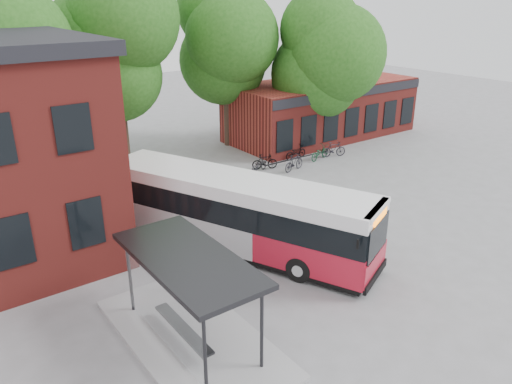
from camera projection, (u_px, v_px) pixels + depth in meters
ground at (285, 279)px, 18.61m from camera, size 100.00×100.00×0.00m
shop_row at (322, 109)px, 36.59m from camera, size 14.00×6.20×4.00m
bus_shelter at (190, 299)px, 14.84m from camera, size 3.60×7.00×2.90m
bike_rail at (298, 160)px, 31.12m from camera, size 5.20×0.10×0.38m
tree_1 at (119, 77)px, 29.93m from camera, size 7.92×7.92×10.40m
tree_2 at (226, 65)px, 32.93m from camera, size 7.92×7.92×11.00m
tree_3 at (323, 78)px, 33.01m from camera, size 7.04×7.04×9.28m
city_bus at (235, 214)px, 20.38m from camera, size 7.16×12.04×3.05m
bicycle_0 at (259, 165)px, 29.57m from camera, size 1.64×1.04×0.81m
bicycle_1 at (265, 162)px, 29.99m from camera, size 1.62×1.02×0.94m
bicycle_3 at (294, 163)px, 29.71m from camera, size 1.74×0.81×1.01m
bicycle_4 at (296, 152)px, 31.89m from camera, size 1.70×0.68×0.88m
bicycle_6 at (320, 153)px, 31.71m from camera, size 1.87×1.02×0.93m
bicycle_7 at (334, 149)px, 32.27m from camera, size 1.70×1.02×0.99m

